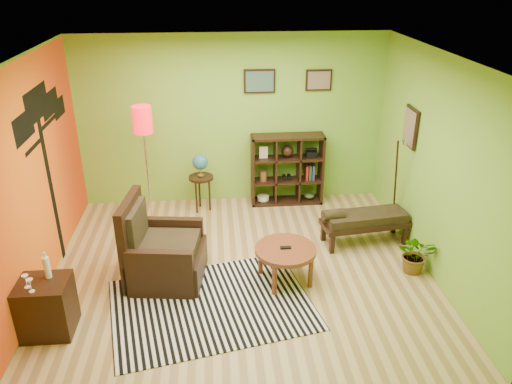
{
  "coord_description": "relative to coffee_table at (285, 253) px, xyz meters",
  "views": [
    {
      "loc": [
        -0.29,
        -5.64,
        3.77
      ],
      "look_at": [
        0.22,
        0.22,
        1.05
      ],
      "focal_mm": 35.0,
      "sensor_mm": 36.0,
      "label": 1
    }
  ],
  "objects": [
    {
      "name": "coffee_table",
      "position": [
        0.0,
        0.0,
        0.0
      ],
      "size": [
        0.78,
        0.78,
        0.5
      ],
      "color": "brown",
      "rests_on": "ground"
    },
    {
      "name": "cube_shelf",
      "position": [
        0.36,
        2.31,
        0.19
      ],
      "size": [
        1.2,
        0.35,
        1.2
      ],
      "color": "black",
      "rests_on": "ground"
    },
    {
      "name": "potted_plant",
      "position": [
        1.75,
        0.05,
        -0.2
      ],
      "size": [
        0.62,
        0.65,
        0.42
      ],
      "primitive_type": "imported",
      "rotation": [
        0.0,
        0.0,
        -0.29
      ],
      "color": "#26661E",
      "rests_on": "ground"
    },
    {
      "name": "globe_table",
      "position": [
        -1.09,
        2.13,
        0.33
      ],
      "size": [
        0.4,
        0.4,
        0.98
      ],
      "color": "black",
      "rests_on": "ground"
    },
    {
      "name": "ground",
      "position": [
        -0.55,
        0.28,
        -0.41
      ],
      "size": [
        5.0,
        5.0,
        0.0
      ],
      "primitive_type": "plane",
      "color": "tan",
      "rests_on": "ground"
    },
    {
      "name": "zebra_rug",
      "position": [
        -0.95,
        -0.44,
        -0.41
      ],
      "size": [
        2.65,
        2.14,
        0.01
      ],
      "primitive_type": "cube",
      "rotation": [
        0.0,
        0.0,
        0.21
      ],
      "color": "silver",
      "rests_on": "ground"
    },
    {
      "name": "floor_lamp",
      "position": [
        -1.86,
        1.6,
        1.15
      ],
      "size": [
        0.29,
        0.29,
        1.93
      ],
      "color": "silver",
      "rests_on": "ground"
    },
    {
      "name": "armchair",
      "position": [
        -1.59,
        0.19,
        -0.07
      ],
      "size": [
        1.04,
        1.04,
        1.13
      ],
      "color": "black",
      "rests_on": "ground"
    },
    {
      "name": "side_cabinet",
      "position": [
        -2.75,
        -0.74,
        -0.09
      ],
      "size": [
        0.54,
        0.49,
        0.96
      ],
      "color": "black",
      "rests_on": "ground"
    },
    {
      "name": "room_shell",
      "position": [
        -0.64,
        0.29,
        1.39
      ],
      "size": [
        5.04,
        4.54,
        2.82
      ],
      "color": "#7BB636",
      "rests_on": "ground"
    },
    {
      "name": "bench",
      "position": [
        1.26,
        0.85,
        -0.04
      ],
      "size": [
        1.32,
        0.61,
        0.59
      ],
      "color": "black",
      "rests_on": "ground"
    }
  ]
}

